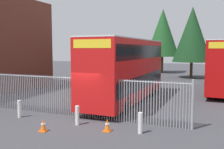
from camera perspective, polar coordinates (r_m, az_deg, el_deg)
ground_plane at (r=21.69m, az=4.10°, el=-4.33°), size 100.00×100.00×0.00m
palisade_fence at (r=14.97m, az=-11.01°, el=-4.29°), size 14.39×0.14×2.35m
double_decker_bus_near_gate at (r=18.21m, az=3.33°, el=1.48°), size 2.54×10.81×4.42m
double_decker_bus_behind_fence_left at (r=24.61m, az=23.37°, el=2.09°), size 2.54×10.81×4.42m
double_decker_bus_behind_fence_right at (r=29.28m, az=1.84°, el=3.02°), size 2.54×10.81×4.42m
bollard_near_left at (r=15.14m, az=-19.72°, el=-7.12°), size 0.20×0.20×0.95m
bollard_center_front at (r=13.00m, az=-7.65°, el=-8.91°), size 0.20×0.20×0.95m
bollard_near_right at (r=11.68m, az=6.25°, el=-10.56°), size 0.20×0.20×0.95m
traffic_cone_by_gate at (r=12.34m, az=-14.92°, el=-10.74°), size 0.34×0.34×0.59m
traffic_cone_near_kerb at (r=11.95m, az=-1.04°, el=-11.09°), size 0.34×0.34×0.59m
tree_short_side at (r=42.52m, az=11.11°, el=9.00°), size 5.26×5.26×10.12m
tree_mid_row at (r=35.27m, az=17.26°, el=8.42°), size 4.95×4.95×9.18m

